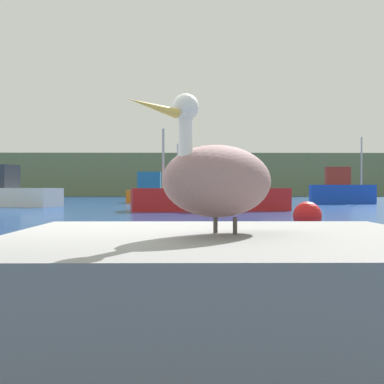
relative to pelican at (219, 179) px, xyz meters
name	(u,v)px	position (x,y,z in m)	size (l,w,h in m)	color
ground_plane	(62,324)	(-1.28, 0.98, -1.22)	(260.00, 260.00, 0.00)	navy
hillside_backdrop	(179,176)	(-1.28, 73.07, 1.76)	(140.00, 11.76, 5.96)	#6B7A51
pier_dock	(221,298)	(0.01, 0.01, -0.79)	(2.88, 2.63, 0.85)	gray
pelican	(219,179)	(0.00, 0.00, 0.00)	(1.08, 1.20, 0.89)	gray
fishing_boat_orange	(156,191)	(-2.60, 37.08, -0.34)	(5.04, 1.46, 4.61)	orange
fishing_boat_red	(214,194)	(1.19, 22.97, -0.40)	(8.19, 3.64, 4.14)	red
fishing_boat_blue	(341,190)	(11.18, 34.27, -0.24)	(4.71, 1.64, 4.87)	blue
fishing_boat_white	(9,193)	(-11.31, 28.97, -0.37)	(6.81, 4.46, 5.18)	white
mooring_buoy	(307,216)	(3.09, 10.60, -0.83)	(0.78, 0.78, 0.78)	red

